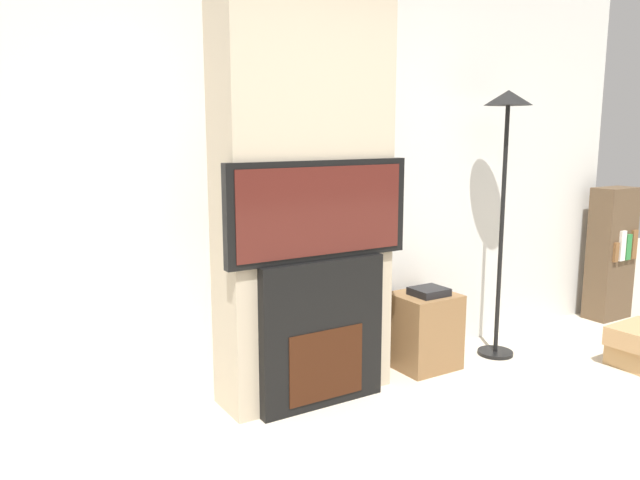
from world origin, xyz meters
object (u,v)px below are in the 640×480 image
object	(u,v)px
television	(320,211)
floor_lamp	(506,145)
fireplace	(320,333)
bookshelf	(611,253)
media_stand	(424,330)

from	to	relation	value
television	floor_lamp	world-z (taller)	floor_lamp
fireplace	floor_lamp	bearing A→B (deg)	0.91
fireplace	television	bearing A→B (deg)	-90.00
television	fireplace	bearing A→B (deg)	90.00
floor_lamp	bookshelf	size ratio (longest dim) A/B	1.66
fireplace	media_stand	bearing A→B (deg)	7.42
media_stand	fireplace	bearing A→B (deg)	-172.58
television	floor_lamp	size ratio (longest dim) A/B	0.62
fireplace	bookshelf	bearing A→B (deg)	2.90
media_stand	television	bearing A→B (deg)	-172.45
fireplace	floor_lamp	size ratio (longest dim) A/B	0.47
floor_lamp	fireplace	bearing A→B (deg)	-179.09
fireplace	media_stand	distance (m)	0.92
television	floor_lamp	distance (m)	1.53
floor_lamp	bookshelf	xyz separation A→B (m)	(1.49, 0.13, -0.93)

